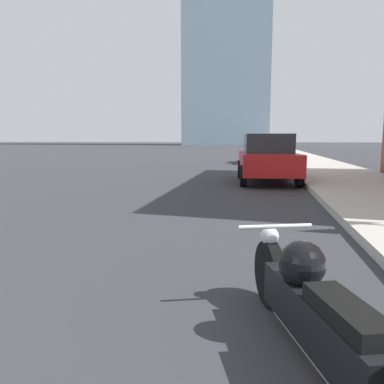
# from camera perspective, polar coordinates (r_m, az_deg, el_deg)

# --- Properties ---
(sidewalk) EXTENTS (3.37, 240.00, 0.15)m
(sidewalk) POSITION_cam_1_polar(r_m,az_deg,el_deg) (38.76, 14.68, 5.73)
(sidewalk) COLOR #B2ADA3
(sidewalk) RESTS_ON ground_plane
(motorcycle) EXTENTS (0.96, 2.31, 0.75)m
(motorcycle) POSITION_cam_1_polar(r_m,az_deg,el_deg) (2.61, 18.35, -16.60)
(motorcycle) COLOR black
(motorcycle) RESTS_ON ground_plane
(parked_car_red) EXTENTS (2.13, 4.21, 1.62)m
(parked_car_red) POSITION_cam_1_polar(r_m,az_deg,el_deg) (12.85, 11.41, 5.09)
(parked_car_red) COLOR red
(parked_car_red) RESTS_ON ground_plane
(parked_car_black) EXTENTS (1.92, 4.42, 1.57)m
(parked_car_black) POSITION_cam_1_polar(r_m,az_deg,el_deg) (23.52, 10.75, 6.33)
(parked_car_black) COLOR black
(parked_car_black) RESTS_ON ground_plane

